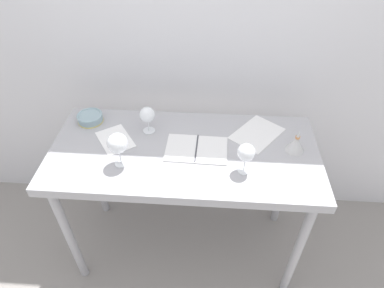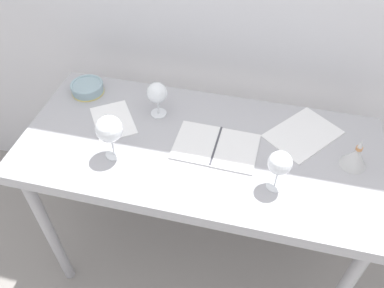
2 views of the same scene
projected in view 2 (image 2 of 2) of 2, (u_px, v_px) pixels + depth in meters
name	position (u px, v px, depth m)	size (l,w,h in m)	color
ground_plane	(197.00, 257.00, 2.15)	(6.00, 6.00, 0.00)	gray
steel_counter	(199.00, 163.00, 1.58)	(1.40, 0.65, 0.90)	#A4A4A9
wine_glass_far_left	(157.00, 94.00, 1.55)	(0.08, 0.08, 0.15)	white
wine_glass_near_left	(109.00, 130.00, 1.37)	(0.10, 0.10, 0.18)	white
wine_glass_near_right	(280.00, 164.00, 1.28)	(0.08, 0.08, 0.16)	white
open_notebook	(216.00, 147.00, 1.49)	(0.32, 0.22, 0.01)	white
tasting_sheet_upper	(303.00, 134.00, 1.54)	(0.20, 0.28, 0.00)	white
tasting_sheet_lower	(113.00, 120.00, 1.60)	(0.15, 0.22, 0.00)	white
tasting_bowl	(87.00, 87.00, 1.71)	(0.14, 0.14, 0.05)	#DBCC66
decanter_funnel	(355.00, 157.00, 1.40)	(0.10, 0.10, 0.13)	silver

